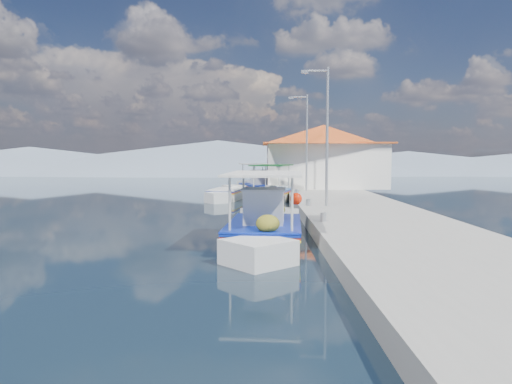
{
  "coord_description": "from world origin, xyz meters",
  "views": [
    {
      "loc": [
        1.7,
        -18.56,
        2.67
      ],
      "look_at": [
        1.53,
        -0.55,
        1.3
      ],
      "focal_mm": 32.99,
      "sensor_mm": 36.0,
      "label": 1
    }
  ],
  "objects": [
    {
      "name": "caique_green_canopy",
      "position": [
        2.37,
        9.51,
        0.36
      ],
      "size": [
        2.95,
        6.26,
        2.41
      ],
      "rotation": [
        0.0,
        0.0,
        0.25
      ],
      "color": "silver",
      "rests_on": "ground"
    },
    {
      "name": "main_caique",
      "position": [
        1.83,
        -4.48,
        0.47
      ],
      "size": [
        2.46,
        7.35,
        2.43
      ],
      "rotation": [
        0.0,
        0.0,
        0.07
      ],
      "color": "silver",
      "rests_on": "ground"
    },
    {
      "name": "ground",
      "position": [
        0.0,
        0.0,
        0.0
      ],
      "size": [
        160.0,
        160.0,
        0.0
      ],
      "primitive_type": "plane",
      "color": "black",
      "rests_on": "ground"
    },
    {
      "name": "lamp_post_far",
      "position": [
        4.51,
        11.0,
        3.85
      ],
      "size": [
        1.21,
        0.14,
        6.0
      ],
      "color": "#A5A8AD",
      "rests_on": "quay"
    },
    {
      "name": "harbor_building",
      "position": [
        6.2,
        15.0,
        2.78
      ],
      "size": [
        10.49,
        10.49,
        4.4
      ],
      "color": "silver",
      "rests_on": "quay"
    },
    {
      "name": "caique_blue_hull",
      "position": [
        -0.42,
        10.25,
        0.27
      ],
      "size": [
        2.33,
        5.62,
        1.01
      ],
      "rotation": [
        0.0,
        0.0,
        0.18
      ],
      "color": "silver",
      "rests_on": "ground"
    },
    {
      "name": "mountain_ridge",
      "position": [
        6.54,
        56.0,
        2.04
      ],
      "size": [
        171.4,
        96.0,
        5.5
      ],
      "color": "slate",
      "rests_on": "ground"
    },
    {
      "name": "bollards",
      "position": [
        3.8,
        5.25,
        0.65
      ],
      "size": [
        0.2,
        17.2,
        0.3
      ],
      "color": "#A5A8AD",
      "rests_on": "quay"
    },
    {
      "name": "caique_far",
      "position": [
        1.59,
        15.23,
        0.44
      ],
      "size": [
        3.29,
        6.48,
        2.37
      ],
      "rotation": [
        0.0,
        0.0,
        -0.3
      ],
      "color": "silver",
      "rests_on": "ground"
    },
    {
      "name": "lamp_post_near",
      "position": [
        4.51,
        2.0,
        3.85
      ],
      "size": [
        1.21,
        0.14,
        6.0
      ],
      "color": "#A5A8AD",
      "rests_on": "quay"
    },
    {
      "name": "quay",
      "position": [
        5.9,
        6.0,
        0.25
      ],
      "size": [
        5.0,
        44.0,
        0.5
      ],
      "primitive_type": "cube",
      "color": "gray",
      "rests_on": "ground"
    }
  ]
}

